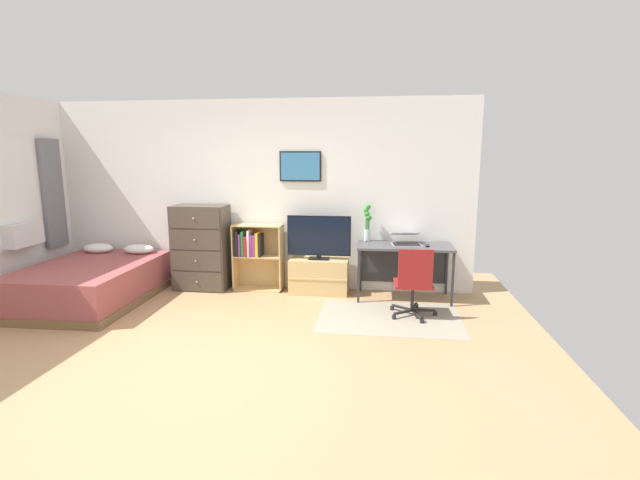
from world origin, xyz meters
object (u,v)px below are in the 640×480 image
at_px(television, 319,238).
at_px(bamboo_vase, 367,223).
at_px(desk, 404,253).
at_px(computer_mouse, 427,245).
at_px(bed, 91,282).
at_px(laptop, 406,239).
at_px(office_chair, 414,281).
at_px(dresser, 201,247).
at_px(bookshelf, 254,251).
at_px(tv_stand, 319,276).

relative_size(television, bamboo_vase, 1.73).
relative_size(desk, computer_mouse, 12.11).
height_order(bed, desk, desk).
bearing_deg(bed, bamboo_vase, 12.61).
xyz_separation_m(desk, bamboo_vase, (-0.51, 0.14, 0.39)).
relative_size(laptop, bamboo_vase, 0.86).
bearing_deg(bed, office_chair, -2.53).
bearing_deg(office_chair, bed, 176.42).
bearing_deg(television, bed, -165.38).
distance_m(bed, dresser, 1.50).
xyz_separation_m(dresser, laptop, (2.90, -0.03, 0.19)).
bearing_deg(television, bookshelf, 175.51).
height_order(bookshelf, tv_stand, bookshelf).
height_order(office_chair, laptop, laptop).
relative_size(bed, tv_stand, 2.46).
height_order(bed, office_chair, office_chair).
distance_m(dresser, bookshelf, 0.77).
xyz_separation_m(bed, computer_mouse, (4.41, 0.62, 0.50)).
distance_m(television, laptop, 1.18).
xyz_separation_m(laptop, bamboo_vase, (-0.52, 0.16, 0.19)).
height_order(tv_stand, laptop, laptop).
distance_m(dresser, computer_mouse, 3.18).
relative_size(bed, dresser, 1.65).
bearing_deg(computer_mouse, office_chair, -106.71).
bearing_deg(laptop, television, 172.69).
bearing_deg(bamboo_vase, television, -168.47).
bearing_deg(television, laptop, -1.11).
distance_m(dresser, tv_stand, 1.75).
height_order(bed, bamboo_vase, bamboo_vase).
bearing_deg(dresser, laptop, -0.59).
distance_m(desk, bamboo_vase, 0.65).
bearing_deg(bamboo_vase, tv_stand, -170.34).
distance_m(tv_stand, computer_mouse, 1.56).
height_order(office_chair, computer_mouse, office_chair).
bearing_deg(bookshelf, bamboo_vase, 2.16).
xyz_separation_m(laptop, computer_mouse, (0.28, -0.13, -0.05)).
height_order(tv_stand, office_chair, office_chair).
height_order(bookshelf, desk, bookshelf).
bearing_deg(bamboo_vase, bed, -165.94).
height_order(dresser, bamboo_vase, bamboo_vase).
xyz_separation_m(bed, tv_stand, (2.95, 0.79, -0.02)).
xyz_separation_m(television, bamboo_vase, (0.66, 0.14, 0.20)).
distance_m(bed, television, 3.09).
bearing_deg(computer_mouse, dresser, 177.15).
height_order(laptop, bamboo_vase, bamboo_vase).
xyz_separation_m(computer_mouse, bamboo_vase, (-0.80, 0.29, 0.24)).
relative_size(tv_stand, bamboo_vase, 1.60).
relative_size(dresser, laptop, 2.76).
bearing_deg(computer_mouse, bookshelf, 174.66).
xyz_separation_m(bed, laptop, (4.13, 0.75, 0.54)).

